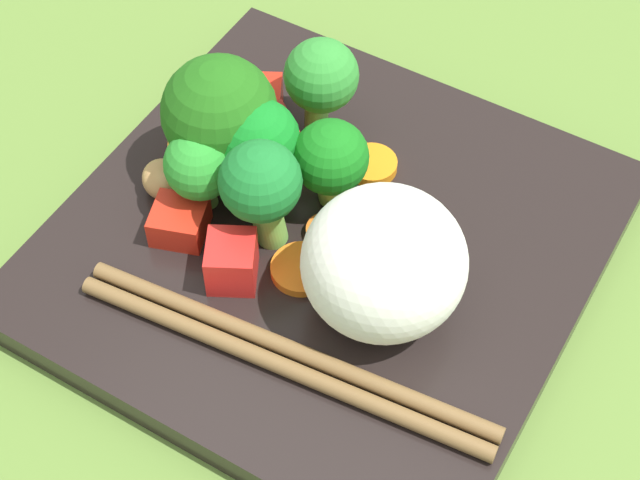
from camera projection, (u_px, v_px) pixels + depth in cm
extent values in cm
cube|color=#597B31|center=(327.00, 266.00, 52.19)|extent=(110.00, 110.00, 2.00)
cube|color=black|center=(327.00, 245.00, 50.74)|extent=(25.89, 25.89, 1.64)
ellipsoid|color=white|center=(384.00, 263.00, 44.80)|extent=(10.16, 10.13, 6.86)
cylinder|color=#61A748|center=(316.00, 112.00, 53.53)|extent=(1.80, 2.02, 2.60)
sphere|color=#2F8730|center=(321.00, 75.00, 51.33)|extent=(3.85, 3.85, 3.85)
cylinder|color=#69A349|center=(205.00, 192.00, 50.33)|extent=(1.07, 1.48, 2.36)
sphere|color=green|center=(200.00, 165.00, 48.63)|extent=(3.51, 3.51, 3.51)
cylinder|color=#64973B|center=(330.00, 185.00, 50.48)|extent=(1.65, 1.95, 2.55)
sphere|color=#156D18|center=(331.00, 157.00, 48.59)|extent=(3.72, 3.72, 3.72)
cylinder|color=#71AB56|center=(264.00, 178.00, 50.84)|extent=(1.54, 1.57, 2.31)
sphere|color=#12771F|center=(257.00, 141.00, 48.82)|extent=(4.20, 4.20, 4.20)
cylinder|color=#76BE4E|center=(268.00, 221.00, 48.82)|extent=(2.36, 2.41, 2.99)
sphere|color=#196F2A|center=(260.00, 181.00, 46.60)|extent=(3.92, 3.92, 3.92)
cylinder|color=#619843|center=(227.00, 152.00, 51.87)|extent=(1.70, 1.96, 2.50)
sphere|color=#1E5E14|center=(219.00, 113.00, 49.31)|extent=(5.74, 5.74, 5.74)
cylinder|color=orange|center=(317.00, 161.00, 52.64)|extent=(2.65, 2.65, 0.60)
cylinder|color=orange|center=(193.00, 149.00, 53.03)|extent=(3.21, 3.21, 0.77)
cylinder|color=orange|center=(365.00, 162.00, 52.61)|extent=(2.90, 2.90, 0.57)
cylinder|color=orange|center=(332.00, 232.00, 49.88)|extent=(2.92, 2.92, 0.51)
cylinder|color=orange|center=(305.00, 270.00, 48.48)|extent=(4.22, 4.22, 0.48)
cube|color=red|center=(232.00, 261.00, 47.63)|extent=(3.13, 3.21, 2.38)
cube|color=red|center=(179.00, 222.00, 49.55)|extent=(3.16, 3.12, 1.64)
cube|color=red|center=(271.00, 135.00, 52.73)|extent=(3.39, 3.36, 2.08)
cube|color=red|center=(260.00, 102.00, 54.26)|extent=(3.21, 3.39, 1.97)
ellipsoid|color=tan|center=(163.00, 179.00, 51.13)|extent=(3.20, 3.11, 1.72)
cylinder|color=brown|center=(279.00, 365.00, 45.15)|extent=(20.24, 1.81, 0.80)
cylinder|color=brown|center=(289.00, 348.00, 45.67)|extent=(20.24, 1.81, 0.80)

